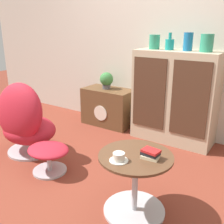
% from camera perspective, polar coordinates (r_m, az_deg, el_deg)
% --- Properties ---
extents(ground_plane, '(12.00, 12.00, 0.00)m').
position_cam_1_polar(ground_plane, '(2.56, -7.10, -14.33)').
color(ground_plane, brown).
extents(wall_back, '(6.40, 0.06, 2.60)m').
position_cam_1_polar(wall_back, '(3.49, 9.88, 16.92)').
color(wall_back, beige).
rests_on(wall_back, ground_plane).
extents(sideboard, '(0.97, 0.41, 1.10)m').
position_cam_1_polar(sideboard, '(3.23, 13.46, 3.14)').
color(sideboard, tan).
rests_on(sideboard, ground_plane).
extents(tv_console, '(0.72, 0.40, 0.52)m').
position_cam_1_polar(tv_console, '(3.76, -0.78, 1.16)').
color(tv_console, brown).
rests_on(tv_console, ground_plane).
extents(egg_chair, '(0.66, 0.61, 0.83)m').
position_cam_1_polar(egg_chair, '(3.01, -18.49, -2.06)').
color(egg_chair, '#B7B7BC').
rests_on(egg_chair, ground_plane).
extents(ottoman, '(0.42, 0.36, 0.28)m').
position_cam_1_polar(ottoman, '(2.64, -13.67, -8.65)').
color(ottoman, '#B7B7BC').
rests_on(ottoman, ground_plane).
extents(coffee_table, '(0.55, 0.55, 0.49)m').
position_cam_1_polar(coffee_table, '(2.04, 5.01, -14.92)').
color(coffee_table, '#B7B7BC').
rests_on(coffee_table, ground_plane).
extents(vase_leftmost, '(0.13, 0.13, 0.17)m').
position_cam_1_polar(vase_leftmost, '(3.25, 9.23, 14.84)').
color(vase_leftmost, '#2D8E6B').
rests_on(vase_leftmost, sideboard).
extents(vase_inner_left, '(0.10, 0.10, 0.19)m').
position_cam_1_polar(vase_inner_left, '(3.18, 12.43, 14.26)').
color(vase_inner_left, teal).
rests_on(vase_inner_left, sideboard).
extents(vase_inner_right, '(0.10, 0.10, 0.20)m').
position_cam_1_polar(vase_inner_right, '(3.10, 16.23, 14.48)').
color(vase_inner_right, '#196699').
rests_on(vase_inner_right, sideboard).
extents(vase_rightmost, '(0.14, 0.14, 0.19)m').
position_cam_1_polar(vase_rightmost, '(3.04, 19.94, 13.95)').
color(vase_rightmost, '#2D8E6B').
rests_on(vase_rightmost, sideboard).
extents(potted_plant, '(0.19, 0.19, 0.23)m').
position_cam_1_polar(potted_plant, '(3.68, -1.21, 7.03)').
color(potted_plant, '#4C4C51').
rests_on(potted_plant, tv_console).
extents(teacup, '(0.13, 0.13, 0.06)m').
position_cam_1_polar(teacup, '(1.83, 1.49, -9.90)').
color(teacup, silver).
rests_on(teacup, coffee_table).
extents(book_stack, '(0.13, 0.10, 0.07)m').
position_cam_1_polar(book_stack, '(1.88, 8.38, -9.00)').
color(book_stack, beige).
rests_on(book_stack, coffee_table).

